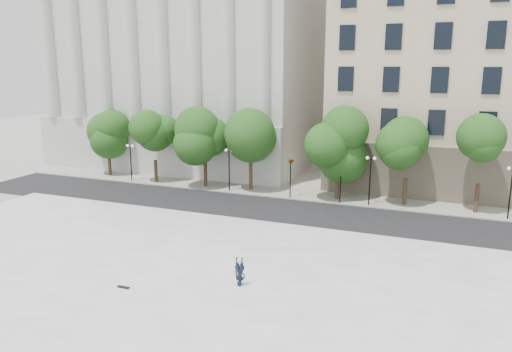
% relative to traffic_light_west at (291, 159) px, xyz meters
% --- Properties ---
extents(ground, '(160.00, 160.00, 0.00)m').
position_rel_traffic_light_west_xyz_m(ground, '(-0.07, -22.30, -3.71)').
color(ground, '#A6A39D').
rests_on(ground, ground).
extents(plaza, '(44.00, 22.00, 0.45)m').
position_rel_traffic_light_west_xyz_m(plaza, '(-0.07, -19.30, -3.49)').
color(plaza, white).
rests_on(plaza, ground).
extents(street, '(60.00, 8.00, 0.02)m').
position_rel_traffic_light_west_xyz_m(street, '(-0.07, -4.30, -3.70)').
color(street, black).
rests_on(street, ground).
extents(far_sidewalk, '(60.00, 4.00, 0.12)m').
position_rel_traffic_light_west_xyz_m(far_sidewalk, '(-0.07, 1.70, -3.65)').
color(far_sidewalk, '#AFADA1').
rests_on(far_sidewalk, ground).
extents(building_west, '(31.50, 27.65, 25.60)m').
position_rel_traffic_light_west_xyz_m(building_west, '(-17.07, 16.27, 9.17)').
color(building_west, beige).
rests_on(building_west, ground).
extents(traffic_light_west, '(1.05, 1.78, 4.21)m').
position_rel_traffic_light_west_xyz_m(traffic_light_west, '(0.00, 0.00, 0.00)').
color(traffic_light_west, black).
rests_on(traffic_light_west, ground).
extents(traffic_light_east, '(0.41, 1.92, 4.27)m').
position_rel_traffic_light_west_xyz_m(traffic_light_east, '(4.59, 0.00, 0.06)').
color(traffic_light_east, black).
rests_on(traffic_light_east, ground).
extents(person_lying, '(0.87, 1.69, 0.44)m').
position_rel_traffic_light_west_xyz_m(person_lying, '(3.40, -19.27, -3.05)').
color(person_lying, black).
rests_on(person_lying, plaza).
extents(skateboard, '(0.71, 0.19, 0.07)m').
position_rel_traffic_light_west_xyz_m(skateboard, '(-2.25, -21.81, -3.23)').
color(skateboard, black).
rests_on(skateboard, plaza).
extents(street_trees, '(40.52, 4.77, 7.63)m').
position_rel_traffic_light_west_xyz_m(street_trees, '(-3.50, 1.31, 1.29)').
color(street_trees, '#382619').
rests_on(street_trees, ground).
extents(lamp_posts, '(36.22, 0.28, 4.36)m').
position_rel_traffic_light_west_xyz_m(lamp_posts, '(0.59, 0.30, -0.81)').
color(lamp_posts, black).
rests_on(lamp_posts, ground).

